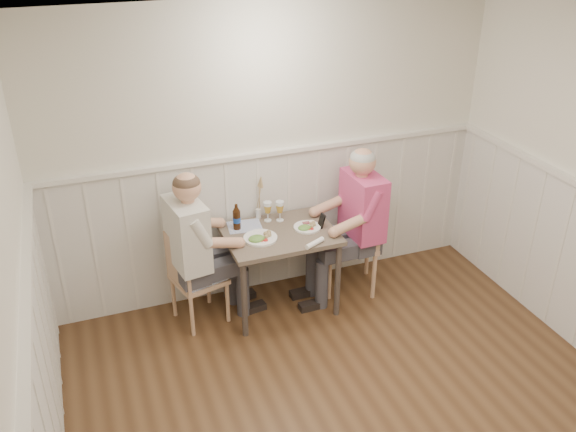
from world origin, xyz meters
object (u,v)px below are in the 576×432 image
object	(u,v)px
chair_right	(357,236)
grass_vase	(258,199)
dining_table	(280,242)
beer_bottle	(237,218)
diner_cream	(194,262)
man_in_pink	(357,234)
chair_left	(193,276)

from	to	relation	value
chair_right	grass_vase	world-z (taller)	grass_vase
dining_table	beer_bottle	distance (m)	0.42
diner_cream	beer_bottle	size ratio (longest dim) A/B	6.01
dining_table	man_in_pink	distance (m)	0.72
dining_table	grass_vase	distance (m)	0.43
chair_right	beer_bottle	world-z (taller)	chair_right
chair_right	chair_left	xyz separation A→B (m)	(-1.52, -0.01, -0.09)
dining_table	beer_bottle	bearing A→B (deg)	151.52
dining_table	man_in_pink	xyz separation A→B (m)	(0.72, -0.03, -0.05)
dining_table	diner_cream	bearing A→B (deg)	177.58
chair_left	beer_bottle	distance (m)	0.61
chair_left	beer_bottle	size ratio (longest dim) A/B	3.56
chair_left	diner_cream	xyz separation A→B (m)	(0.02, -0.01, 0.14)
dining_table	beer_bottle	size ratio (longest dim) A/B	3.96
man_in_pink	grass_vase	bearing A→B (deg)	157.45
diner_cream	beer_bottle	world-z (taller)	diner_cream
diner_cream	dining_table	bearing A→B (deg)	-2.42
man_in_pink	beer_bottle	xyz separation A→B (m)	(-1.04, 0.20, 0.25)
chair_left	grass_vase	distance (m)	0.87
diner_cream	beer_bottle	bearing A→B (deg)	19.23
chair_right	beer_bottle	bearing A→B (deg)	173.56
dining_table	chair_left	xyz separation A→B (m)	(-0.76, 0.04, -0.20)
chair_right	man_in_pink	distance (m)	0.11
chair_right	diner_cream	size ratio (longest dim) A/B	0.70
man_in_pink	grass_vase	distance (m)	0.94
man_in_pink	chair_right	bearing A→B (deg)	59.44
chair_left	grass_vase	xyz separation A→B (m)	(0.67, 0.27, 0.48)
dining_table	man_in_pink	bearing A→B (deg)	-2.03
chair_right	beer_bottle	distance (m)	1.14
beer_bottle	grass_vase	bearing A→B (deg)	29.80
man_in_pink	beer_bottle	distance (m)	1.09
chair_left	beer_bottle	world-z (taller)	beer_bottle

